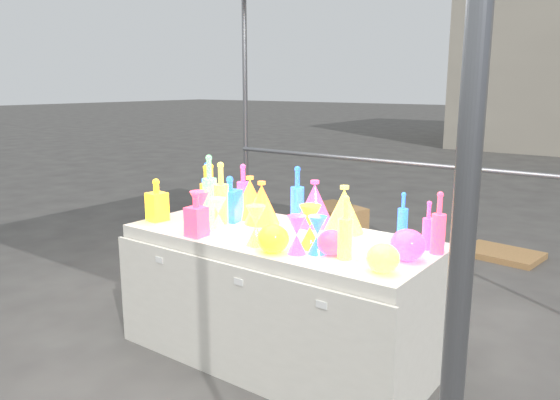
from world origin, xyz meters
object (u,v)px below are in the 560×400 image
Objects in this scene: display_table at (279,296)px; lampshade_0 at (250,197)px; globe_0 at (273,240)px; cardboard_box_closed at (335,226)px; decanter_0 at (157,200)px; hourglass_0 at (200,211)px; bottle_0 at (212,185)px.

lampshade_0 is at bearing 150.46° from display_table.
globe_0 is at bearing -58.55° from display_table.
globe_0 is (1.08, -2.46, 0.61)m from cardboard_box_closed.
cardboard_box_closed is at bearing 100.26° from decanter_0.
globe_0 is (0.99, -0.11, -0.07)m from decanter_0.
decanter_0 is 1.00m from globe_0.
lampshade_0 is (0.01, 0.44, 0.02)m from hourglass_0.
lampshade_0 is (-0.58, 0.52, 0.07)m from globe_0.
decanter_0 is 1.00× the size of lampshade_0.
globe_0 is at bearing -31.96° from bottle_0.
display_table is at bearing 27.44° from hourglass_0.
decanter_0 reaches higher than globe_0.
decanter_0 is 1.63× the size of globe_0.
lampshade_0 is (0.41, 0.42, -0.00)m from decanter_0.
cardboard_box_closed is 2.34× the size of hourglass_0.
bottle_0 is at bearing 157.76° from display_table.
hourglass_0 is at bearing 172.07° from globe_0.
hourglass_0 is 1.44× the size of globe_0.
decanter_0 is at bearing -166.84° from display_table.
hourglass_0 is 0.44m from lampshade_0.
bottle_0 reaches higher than hourglass_0.
lampshade_0 is at bearing 138.00° from globe_0.
display_table reaches higher than cardboard_box_closed.
cardboard_box_closed is at bearing 91.40° from bottle_0.
bottle_0 reaches higher than lampshade_0.
cardboard_box_closed is (-0.89, 2.16, -0.17)m from display_table.
display_table is 2.34m from cardboard_box_closed.
hourglass_0 is (-0.41, -0.21, 0.49)m from display_table.
bottle_0 reaches higher than globe_0.
decanter_0 is at bearing -67.66° from cardboard_box_closed.
display_table is 3.31× the size of cardboard_box_closed.
bottle_0 is 1.22m from globe_0.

